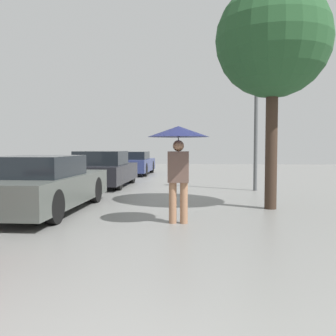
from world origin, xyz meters
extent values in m
cylinder|color=#9E7051|center=(-0.22, 5.61, 0.38)|extent=(0.14, 0.14, 0.77)
cylinder|color=#9E7051|center=(-0.01, 5.61, 0.38)|extent=(0.14, 0.14, 0.77)
cube|color=brown|center=(-0.11, 5.61, 1.05)|extent=(0.38, 0.22, 0.57)
sphere|color=#9E7051|center=(-0.11, 5.61, 1.44)|extent=(0.21, 0.21, 0.21)
cylinder|color=#515456|center=(-0.11, 5.61, 1.30)|extent=(0.02, 0.02, 0.61)
cone|color=#191E4C|center=(-0.11, 5.61, 1.71)|extent=(1.13, 1.13, 0.20)
cube|color=#4C514C|center=(-3.18, 6.70, 0.49)|extent=(1.76, 4.39, 0.62)
cube|color=black|center=(-3.18, 6.48, 1.01)|extent=(1.50, 1.98, 0.44)
cylinder|color=black|center=(-3.97, 8.06, 0.32)|extent=(0.18, 0.65, 0.65)
cylinder|color=black|center=(-2.39, 8.06, 0.32)|extent=(0.18, 0.65, 0.65)
cylinder|color=black|center=(-2.39, 5.33, 0.32)|extent=(0.18, 0.65, 0.65)
cube|color=black|center=(-3.23, 12.01, 0.48)|extent=(1.87, 3.92, 0.62)
cube|color=black|center=(-3.23, 11.81, 1.03)|extent=(1.59, 1.76, 0.49)
cylinder|color=black|center=(-4.07, 13.22, 0.30)|extent=(0.18, 0.61, 0.61)
cylinder|color=black|center=(-2.39, 13.22, 0.30)|extent=(0.18, 0.61, 0.61)
cylinder|color=black|center=(-4.07, 10.79, 0.30)|extent=(0.18, 0.61, 0.61)
cylinder|color=black|center=(-2.39, 10.79, 0.30)|extent=(0.18, 0.61, 0.61)
cube|color=navy|center=(-3.15, 17.84, 0.49)|extent=(1.74, 4.15, 0.61)
cube|color=black|center=(-3.15, 17.63, 0.99)|extent=(1.48, 1.87, 0.39)
cylinder|color=black|center=(-3.93, 19.13, 0.33)|extent=(0.18, 0.66, 0.66)
cylinder|color=black|center=(-2.36, 19.13, 0.33)|extent=(0.18, 0.66, 0.66)
cylinder|color=black|center=(-3.93, 16.55, 0.33)|extent=(0.18, 0.66, 0.66)
cylinder|color=black|center=(-2.36, 16.55, 0.33)|extent=(0.18, 0.66, 0.66)
cylinder|color=#38281E|center=(1.91, 7.42, 1.56)|extent=(0.27, 0.27, 3.11)
sphere|color=#234C28|center=(1.91, 7.42, 3.82)|extent=(2.58, 2.58, 2.58)
cylinder|color=#515456|center=(2.08, 11.06, 2.20)|extent=(0.12, 0.12, 4.40)
sphere|color=beige|center=(2.08, 11.06, 4.51)|extent=(0.34, 0.34, 0.34)
camera|label=1|loc=(0.29, -1.29, 1.43)|focal=40.00mm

